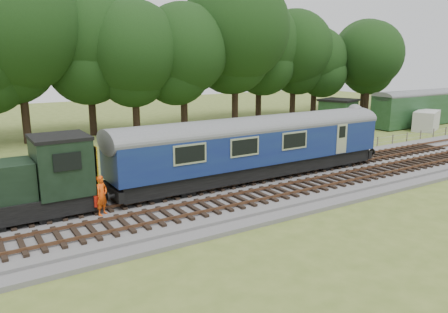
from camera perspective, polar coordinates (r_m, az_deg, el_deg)
ground at (r=26.45m, az=7.90°, el=-3.92°), size 120.00×120.00×0.00m
ballast at (r=26.40m, az=7.91°, el=-3.55°), size 70.00×7.00×0.35m
track_north at (r=27.38m, az=6.04°, el=-2.39°), size 67.20×2.40×0.21m
track_south at (r=25.19m, az=10.28°, el=-3.88°), size 67.20×2.40×0.21m
fence at (r=29.89m, az=2.34°, el=-1.84°), size 64.00×0.12×1.00m
tree_line at (r=45.07m, az=-10.42°, el=2.96°), size 70.00×8.00×18.00m
dmu_railcar at (r=26.20m, az=4.18°, el=1.88°), size 18.05×2.86×3.88m
worker at (r=21.16m, az=-15.68°, el=-4.88°), size 0.83×0.78×1.91m
parked_coach at (r=55.05m, az=24.71°, el=6.08°), size 15.36×2.73×3.92m
shed at (r=51.30m, az=14.67°, el=5.65°), size 4.59×4.59×2.98m
caravan at (r=51.12m, az=24.91°, el=4.29°), size 4.63×3.53×2.04m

